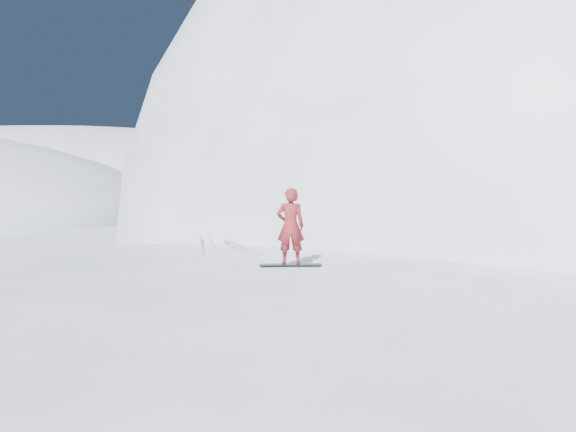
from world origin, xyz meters
name	(u,v)px	position (x,y,z in m)	size (l,w,h in m)	color
ground	(201,389)	(0.00, 0.00, 0.00)	(400.00, 400.00, 0.00)	white
near_ridge	(251,345)	(1.00, 3.00, 0.00)	(36.00, 28.00, 4.80)	white
summit_peak	(540,246)	(22.00, 26.00, 0.00)	(60.00, 56.00, 56.00)	white
peak_shoulder	(403,258)	(10.00, 20.00, 0.00)	(28.00, 24.00, 18.00)	white
far_ridge_c	(80,207)	(-40.00, 110.00, 0.00)	(140.00, 90.00, 36.00)	white
wind_bumps	(188,357)	(-0.56, 2.12, 0.00)	(16.00, 14.40, 1.00)	white
snowboard	(290,265)	(1.96, 1.31, 2.41)	(1.46, 0.27, 0.02)	black
snowboarder	(290,226)	(1.96, 1.31, 3.31)	(0.65, 0.43, 1.78)	maroon
board_tracks	(221,244)	(0.03, 5.77, 2.42)	(2.38, 5.96, 0.04)	silver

